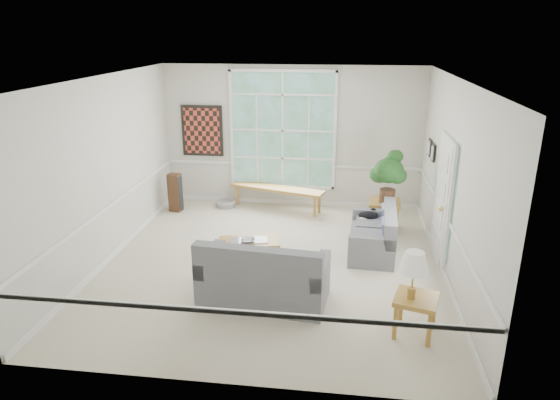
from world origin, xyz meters
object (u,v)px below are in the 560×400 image
object	(u,v)px
end_table	(384,215)
loveseat_front	(264,269)
side_table	(415,316)
loveseat_right	(373,231)
coffee_table	(249,251)

from	to	relation	value
end_table	loveseat_front	bearing A→B (deg)	-122.76
loveseat_front	side_table	world-z (taller)	loveseat_front
loveseat_right	loveseat_front	xyz separation A→B (m)	(-1.60, -1.84, 0.08)
coffee_table	end_table	distance (m)	2.87
loveseat_right	side_table	world-z (taller)	loveseat_right
loveseat_right	loveseat_front	size ratio (longest dim) A/B	0.82
coffee_table	end_table	xyz separation A→B (m)	(2.32, 1.68, 0.11)
loveseat_front	coffee_table	distance (m)	1.34
loveseat_right	coffee_table	world-z (taller)	loveseat_right
loveseat_right	end_table	bearing A→B (deg)	79.33
end_table	side_table	bearing A→B (deg)	-87.54
coffee_table	end_table	size ratio (longest dim) A/B	1.67
loveseat_right	coffee_table	xyz separation A→B (m)	(-2.05, -0.61, -0.21)
loveseat_right	side_table	bearing A→B (deg)	-76.65
end_table	side_table	world-z (taller)	end_table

